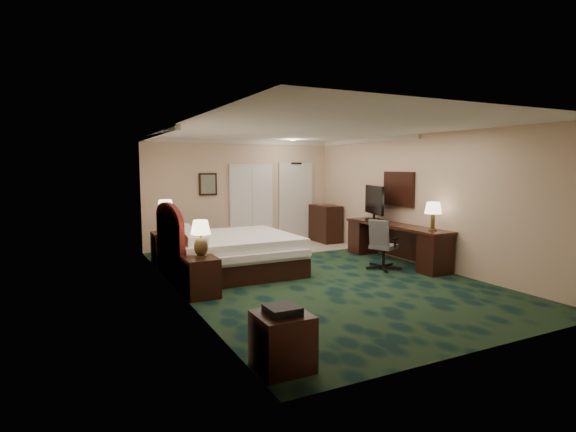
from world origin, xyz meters
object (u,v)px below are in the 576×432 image
minibar (325,224)px  lamp_near (201,239)px  nightstand_near (201,277)px  side_table (282,341)px  tv (374,203)px  bed (232,254)px  nightstand_far (166,248)px  bed_bench (287,258)px  desk_chair (384,244)px  lamp_far (166,216)px  desk (395,243)px

minibar → lamp_near: bearing=-141.8°
nightstand_near → side_table: (0.03, -2.87, -0.02)m
lamp_near → tv: 4.56m
bed → nightstand_far: size_ratio=3.52×
bed_bench → desk_chair: bearing=-17.7°
nightstand_far → bed_bench: nightstand_far is taller
lamp_far → bed: bearing=-58.1°
bed → nightstand_far: bearing=123.4°
lamp_near → lamp_far: (0.03, 2.77, 0.08)m
nightstand_near → bed_bench: (2.05, 1.05, -0.09)m
nightstand_far → desk_chair: size_ratio=0.65×
side_table → desk_chair: desk_chair is taller
lamp_far → desk_chair: 4.56m
side_table → minibar: 7.73m
nightstand_near → desk: bearing=8.1°
lamp_far → minibar: 4.46m
bed_bench → minibar: (2.37, 2.45, 0.27)m
minibar → nightstand_far: bearing=-170.6°
side_table → lamp_far: bearing=89.8°
side_table → tv: size_ratio=0.56×
nightstand_far → bed_bench: 2.66m
nightstand_far → bed_bench: size_ratio=0.49×
tv → lamp_far: bearing=178.2°
desk → minibar: (0.01, 2.87, 0.09)m
lamp_near → nightstand_near: bearing=-119.4°
nightstand_near → nightstand_far: 2.76m
minibar → lamp_far: bearing=-171.0°
nightstand_near → minibar: (4.42, 3.50, 0.19)m
lamp_near → desk: bearing=7.7°
bed → nightstand_near: (-0.98, -1.30, -0.05)m
lamp_near → tv: size_ratio=0.57×
bed → lamp_far: 1.88m
side_table → desk_chair: (3.74, 3.08, 0.22)m
lamp_near → bed_bench: size_ratio=0.45×
nightstand_far → bed_bench: bearing=-40.1°
bed_bench → desk_chair: size_ratio=1.31×
nightstand_far → desk_chair: desk_chair is taller
bed → lamp_far: (-0.93, 1.50, 0.63)m
side_table → minibar: (4.39, 6.36, 0.21)m
bed_bench → minibar: 3.42m
nightstand_near → desk: 4.45m
nightstand_near → side_table: size_ratio=1.08×
lamp_near → desk: size_ratio=0.21×
nightstand_far → desk: desk is taller
lamp_near → tv: tv is taller
nightstand_far → tv: tv is taller
bed → lamp_far: lamp_far is taller
lamp_far → desk_chair: bearing=-34.8°
lamp_far → minibar: (4.38, 0.69, -0.50)m
bed_bench → desk_chair: (1.72, -0.84, 0.28)m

